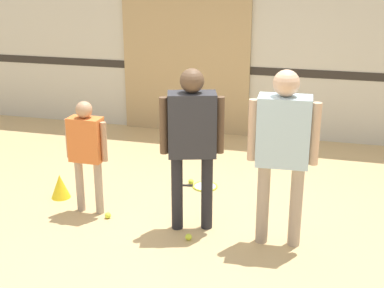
{
  "coord_description": "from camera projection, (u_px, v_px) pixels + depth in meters",
  "views": [
    {
      "loc": [
        1.41,
        -4.84,
        2.61
      ],
      "look_at": [
        0.14,
        -0.08,
        0.91
      ],
      "focal_mm": 50.0,
      "sensor_mm": 36.0,
      "label": 1
    }
  ],
  "objects": [
    {
      "name": "ground_plane",
      "position": [
        181.0,
        222.0,
        5.61
      ],
      "size": [
        16.0,
        16.0,
        0.0
      ],
      "primitive_type": "plane",
      "color": "tan"
    },
    {
      "name": "wall_back",
      "position": [
        239.0,
        32.0,
        7.98
      ],
      "size": [
        16.0,
        0.07,
        3.2
      ],
      "color": "beige",
      "rests_on": "ground_plane"
    },
    {
      "name": "wall_panel",
      "position": [
        186.0,
        60.0,
        8.27
      ],
      "size": [
        2.02,
        0.05,
        2.29
      ],
      "color": "tan",
      "rests_on": "ground_plane"
    },
    {
      "name": "person_instructor",
      "position": [
        192.0,
        133.0,
        5.17
      ],
      "size": [
        0.6,
        0.38,
        1.65
      ],
      "rotation": [
        0.0,
        0.0,
        0.3
      ],
      "color": "#232328",
      "rests_on": "ground_plane"
    },
    {
      "name": "person_student_left",
      "position": [
        86.0,
        145.0,
        5.61
      ],
      "size": [
        0.47,
        0.2,
        1.24
      ],
      "rotation": [
        0.0,
        0.0,
        -0.03
      ],
      "color": "tan",
      "rests_on": "ground_plane"
    },
    {
      "name": "person_student_right",
      "position": [
        283.0,
        140.0,
        4.87
      ],
      "size": [
        0.65,
        0.29,
        1.7
      ],
      "rotation": [
        0.0,
        0.0,
        3.19
      ],
      "color": "tan",
      "rests_on": "ground_plane"
    },
    {
      "name": "racket_spare_on_floor",
      "position": [
        204.0,
        186.0,
        6.48
      ],
      "size": [
        0.54,
        0.34,
        0.03
      ],
      "rotation": [
        0.0,
        0.0,
        3.27
      ],
      "color": "#C6D838",
      "rests_on": "ground_plane"
    },
    {
      "name": "tennis_ball_near_instructor",
      "position": [
        189.0,
        237.0,
        5.25
      ],
      "size": [
        0.07,
        0.07,
        0.07
      ],
      "primitive_type": "sphere",
      "color": "#CCE038",
      "rests_on": "ground_plane"
    },
    {
      "name": "tennis_ball_by_spare_racket",
      "position": [
        191.0,
        182.0,
        6.56
      ],
      "size": [
        0.07,
        0.07,
        0.07
      ],
      "primitive_type": "sphere",
      "color": "#CCE038",
      "rests_on": "ground_plane"
    },
    {
      "name": "tennis_ball_stray_left",
      "position": [
        108.0,
        215.0,
        5.69
      ],
      "size": [
        0.07,
        0.07,
        0.07
      ],
      "primitive_type": "sphere",
      "color": "#CCE038",
      "rests_on": "ground_plane"
    },
    {
      "name": "training_cone",
      "position": [
        60.0,
        186.0,
        6.16
      ],
      "size": [
        0.22,
        0.22,
        0.28
      ],
      "color": "yellow",
      "rests_on": "ground_plane"
    }
  ]
}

